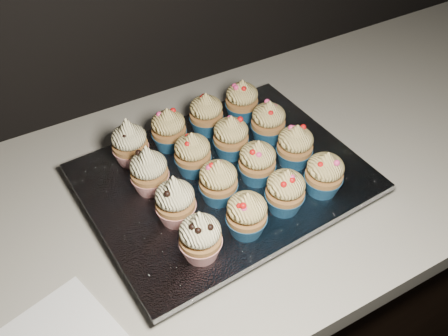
# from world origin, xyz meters

# --- Properties ---
(cabinet) EXTENTS (2.40, 0.60, 0.86)m
(cabinet) POSITION_xyz_m (0.00, 1.70, 0.43)
(cabinet) COLOR black
(cabinet) RESTS_ON ground
(worktop) EXTENTS (2.44, 0.64, 0.04)m
(worktop) POSITION_xyz_m (0.00, 1.70, 0.88)
(worktop) COLOR beige
(worktop) RESTS_ON cabinet
(baking_tray) EXTENTS (0.44, 0.35, 0.02)m
(baking_tray) POSITION_xyz_m (-0.15, 1.68, 0.91)
(baking_tray) COLOR black
(baking_tray) RESTS_ON worktop
(foil_lining) EXTENTS (0.48, 0.38, 0.01)m
(foil_lining) POSITION_xyz_m (-0.15, 1.68, 0.93)
(foil_lining) COLOR silver
(foil_lining) RESTS_ON baking_tray
(cupcake_0) EXTENTS (0.06, 0.06, 0.10)m
(cupcake_0) POSITION_xyz_m (-0.26, 1.55, 0.97)
(cupcake_0) COLOR #A51816
(cupcake_0) RESTS_ON foil_lining
(cupcake_1) EXTENTS (0.06, 0.06, 0.08)m
(cupcake_1) POSITION_xyz_m (-0.18, 1.56, 0.97)
(cupcake_1) COLOR navy
(cupcake_1) RESTS_ON foil_lining
(cupcake_2) EXTENTS (0.06, 0.06, 0.08)m
(cupcake_2) POSITION_xyz_m (-0.11, 1.57, 0.97)
(cupcake_2) COLOR navy
(cupcake_2) RESTS_ON foil_lining
(cupcake_3) EXTENTS (0.06, 0.06, 0.08)m
(cupcake_3) POSITION_xyz_m (-0.03, 1.57, 0.97)
(cupcake_3) COLOR navy
(cupcake_3) RESTS_ON foil_lining
(cupcake_4) EXTENTS (0.06, 0.06, 0.10)m
(cupcake_4) POSITION_xyz_m (-0.27, 1.63, 0.97)
(cupcake_4) COLOR #A51816
(cupcake_4) RESTS_ON foil_lining
(cupcake_5) EXTENTS (0.06, 0.06, 0.08)m
(cupcake_5) POSITION_xyz_m (-0.19, 1.64, 0.97)
(cupcake_5) COLOR navy
(cupcake_5) RESTS_ON foil_lining
(cupcake_6) EXTENTS (0.06, 0.06, 0.08)m
(cupcake_6) POSITION_xyz_m (-0.11, 1.65, 0.97)
(cupcake_6) COLOR navy
(cupcake_6) RESTS_ON foil_lining
(cupcake_7) EXTENTS (0.06, 0.06, 0.08)m
(cupcake_7) POSITION_xyz_m (-0.03, 1.65, 0.97)
(cupcake_7) COLOR navy
(cupcake_7) RESTS_ON foil_lining
(cupcake_8) EXTENTS (0.06, 0.06, 0.10)m
(cupcake_8) POSITION_xyz_m (-0.27, 1.71, 0.97)
(cupcake_8) COLOR #A51816
(cupcake_8) RESTS_ON foil_lining
(cupcake_9) EXTENTS (0.06, 0.06, 0.08)m
(cupcake_9) POSITION_xyz_m (-0.19, 1.72, 0.97)
(cupcake_9) COLOR navy
(cupcake_9) RESTS_ON foil_lining
(cupcake_10) EXTENTS (0.06, 0.06, 0.08)m
(cupcake_10) POSITION_xyz_m (-0.12, 1.72, 0.97)
(cupcake_10) COLOR navy
(cupcake_10) RESTS_ON foil_lining
(cupcake_11) EXTENTS (0.06, 0.06, 0.08)m
(cupcake_11) POSITION_xyz_m (-0.04, 1.72, 0.97)
(cupcake_11) COLOR navy
(cupcake_11) RESTS_ON foil_lining
(cupcake_12) EXTENTS (0.06, 0.06, 0.10)m
(cupcake_12) POSITION_xyz_m (-0.28, 1.79, 0.97)
(cupcake_12) COLOR #A51816
(cupcake_12) RESTS_ON foil_lining
(cupcake_13) EXTENTS (0.06, 0.06, 0.08)m
(cupcake_13) POSITION_xyz_m (-0.20, 1.79, 0.97)
(cupcake_13) COLOR navy
(cupcake_13) RESTS_ON foil_lining
(cupcake_14) EXTENTS (0.06, 0.06, 0.08)m
(cupcake_14) POSITION_xyz_m (-0.12, 1.80, 0.97)
(cupcake_14) COLOR navy
(cupcake_14) RESTS_ON foil_lining
(cupcake_15) EXTENTS (0.06, 0.06, 0.08)m
(cupcake_15) POSITION_xyz_m (-0.04, 1.80, 0.97)
(cupcake_15) COLOR navy
(cupcake_15) RESTS_ON foil_lining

